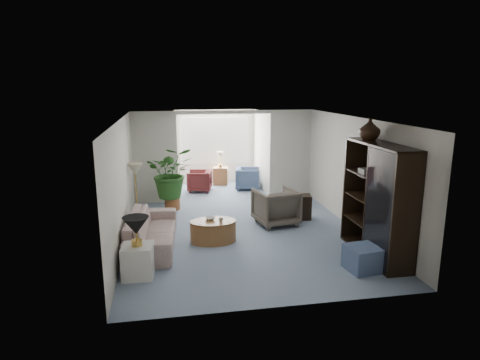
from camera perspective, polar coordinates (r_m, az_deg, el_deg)
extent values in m
plane|color=gray|center=(9.09, 0.68, -7.61)|extent=(6.00, 6.00, 0.00)
plane|color=gray|center=(12.96, -2.77, -1.35)|extent=(2.60, 2.60, 0.00)
cube|color=silver|center=(11.52, -11.52, 2.97)|extent=(1.20, 0.12, 2.50)
cube|color=silver|center=(12.05, 6.88, 3.56)|extent=(1.20, 0.12, 2.50)
cube|color=silver|center=(11.50, -2.16, 9.22)|extent=(2.60, 0.12, 0.10)
cube|color=white|center=(13.75, -3.43, 5.41)|extent=(2.20, 0.02, 1.50)
cube|color=white|center=(13.72, -3.41, 5.40)|extent=(2.20, 0.02, 1.50)
cube|color=beige|center=(9.33, 15.86, 3.25)|extent=(0.04, 0.50, 0.40)
imported|color=#B9AC9D|center=(8.60, -11.94, -6.76)|extent=(1.04, 2.33, 0.67)
cube|color=silver|center=(7.37, -13.76, -10.70)|extent=(0.54, 0.54, 0.56)
cone|color=black|center=(7.15, -14.03, -6.07)|extent=(0.44, 0.44, 0.30)
cone|color=beige|center=(10.06, -14.14, 1.41)|extent=(0.36, 0.36, 0.28)
cylinder|color=brown|center=(8.71, -3.68, -7.00)|extent=(1.03, 1.03, 0.45)
imported|color=silver|center=(8.72, -4.10, -5.24)|extent=(0.23, 0.23, 0.05)
imported|color=beige|center=(8.54, -2.62, -5.48)|extent=(0.10, 0.10, 0.09)
imported|color=#5B5448|center=(9.74, 4.90, -3.64)|extent=(1.05, 1.07, 0.84)
cube|color=black|center=(10.25, 8.24, -3.63)|extent=(0.55, 0.47, 0.59)
cube|color=black|center=(8.18, 18.28, -2.72)|extent=(0.52, 1.93, 2.15)
imported|color=black|center=(8.38, 17.28, 6.66)|extent=(0.40, 0.40, 0.42)
cube|color=slate|center=(7.73, 16.41, -10.23)|extent=(0.61, 0.61, 0.43)
cylinder|color=brown|center=(11.05, -9.21, -3.17)|extent=(0.40, 0.40, 0.32)
imported|color=#27571D|center=(10.85, -9.37, 1.04)|extent=(1.20, 1.04, 1.33)
imported|color=slate|center=(12.98, 1.05, 0.22)|extent=(0.87, 0.86, 0.67)
imported|color=#5C1F1F|center=(12.78, -5.56, -0.11)|extent=(0.83, 0.82, 0.64)
cube|color=brown|center=(13.59, -2.68, 0.56)|extent=(0.53, 0.45, 0.57)
cube|color=#2C2622|center=(7.74, 19.46, -0.12)|extent=(0.30, 0.26, 0.16)
cube|color=#2B2925|center=(7.86, 19.48, -6.76)|extent=(0.30, 0.26, 0.16)
cube|color=#5E5C58|center=(8.34, 17.09, 0.95)|extent=(0.30, 0.26, 0.16)
cube|color=#474542|center=(7.97, 18.69, -3.03)|extent=(0.30, 0.26, 0.16)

